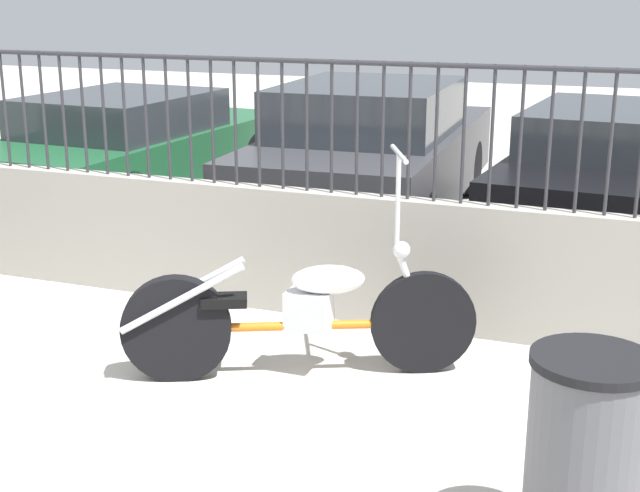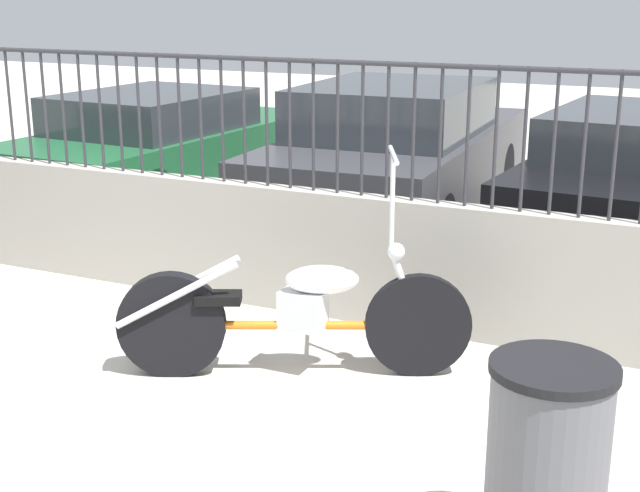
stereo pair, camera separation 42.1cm
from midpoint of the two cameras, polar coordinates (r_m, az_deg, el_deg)
The scene contains 6 objects.
low_wall at distance 6.80m, azimuth -2.23°, elevation 0.08°, with size 9.05×0.18×0.94m.
fence_railing at distance 6.58m, azimuth -2.33°, elevation 9.16°, with size 9.05×0.04×0.95m.
motorcycle_orange at distance 5.54m, azimuth -0.58°, elevation -4.38°, with size 2.06×1.03×1.43m.
trash_bin at distance 3.91m, azimuth 17.39°, elevation -13.52°, with size 0.52×0.52×0.93m.
car_green at distance 10.41m, azimuth -8.91°, elevation 6.51°, with size 2.02×4.31×1.23m.
car_dark_grey at distance 9.30m, azimuth 6.30°, elevation 5.99°, with size 1.97×4.56×1.44m.
Camera 2 is at (3.18, -2.86, 2.36)m, focal length 50.00 mm.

